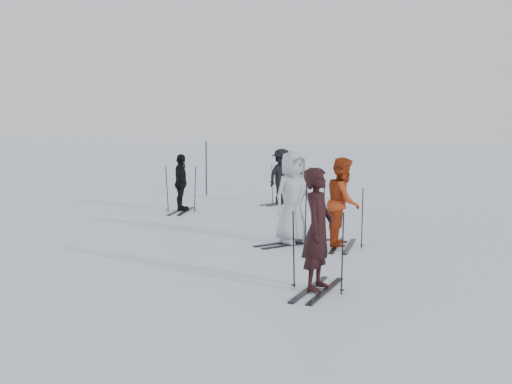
# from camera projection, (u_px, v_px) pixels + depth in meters

# --- Properties ---
(ground) EXTENTS (120.00, 120.00, 0.00)m
(ground) POSITION_uv_depth(u_px,v_px,m) (243.00, 244.00, 13.53)
(ground) COLOR silver
(ground) RESTS_ON ground
(skier_near_dark) EXTENTS (0.52, 0.72, 1.85)m
(skier_near_dark) POSITION_uv_depth(u_px,v_px,m) (318.00, 231.00, 9.65)
(skier_near_dark) COLOR black
(skier_near_dark) RESTS_ON ground
(skier_red) EXTENTS (0.70, 0.89, 1.82)m
(skier_red) POSITION_uv_depth(u_px,v_px,m) (343.00, 203.00, 13.13)
(skier_red) COLOR #A23512
(skier_red) RESTS_ON ground
(skier_grey) EXTENTS (1.07, 1.12, 1.93)m
(skier_grey) POSITION_uv_depth(u_px,v_px,m) (293.00, 198.00, 13.47)
(skier_grey) COLOR #B2B9BC
(skier_grey) RESTS_ON ground
(skier_uphill_left) EXTENTS (0.54, 1.00, 1.63)m
(skier_uphill_left) POSITION_uv_depth(u_px,v_px,m) (181.00, 183.00, 18.42)
(skier_uphill_left) COLOR black
(skier_uphill_left) RESTS_ON ground
(skier_uphill_far) EXTENTS (1.05, 1.27, 1.71)m
(skier_uphill_far) POSITION_uv_depth(u_px,v_px,m) (282.00, 177.00, 20.24)
(skier_uphill_far) COLOR black
(skier_uphill_far) RESTS_ON ground
(skis_near_dark) EXTENTS (1.82, 1.12, 1.26)m
(skis_near_dark) POSITION_uv_depth(u_px,v_px,m) (318.00, 250.00, 9.68)
(skis_near_dark) COLOR black
(skis_near_dark) RESTS_ON ground
(skis_red) EXTENTS (1.75, 0.95, 1.27)m
(skis_red) POSITION_uv_depth(u_px,v_px,m) (343.00, 216.00, 13.16)
(skis_red) COLOR black
(skis_red) RESTS_ON ground
(skis_grey) EXTENTS (2.07, 1.93, 1.36)m
(skis_grey) POSITION_uv_depth(u_px,v_px,m) (293.00, 212.00, 13.50)
(skis_grey) COLOR black
(skis_grey) RESTS_ON ground
(skis_uphill_left) EXTENTS (1.98, 1.25, 1.35)m
(skis_uphill_left) POSITION_uv_depth(u_px,v_px,m) (181.00, 188.00, 18.43)
(skis_uphill_left) COLOR black
(skis_uphill_left) RESTS_ON ground
(skis_uphill_far) EXTENTS (1.98, 1.60, 1.27)m
(skis_uphill_far) POSITION_uv_depth(u_px,v_px,m) (282.00, 184.00, 20.27)
(skis_uphill_far) COLOR black
(skis_uphill_far) RESTS_ON ground
(piste_marker) EXTENTS (0.05, 0.05, 1.90)m
(piste_marker) POSITION_uv_depth(u_px,v_px,m) (206.00, 168.00, 22.71)
(piste_marker) COLOR black
(piste_marker) RESTS_ON ground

